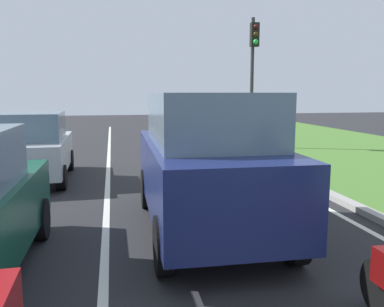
# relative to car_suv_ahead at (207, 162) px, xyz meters

# --- Properties ---
(ground_plane) EXTENTS (60.00, 60.00, 0.00)m
(ground_plane) POSITION_rel_car_suv_ahead_xyz_m (-0.95, 5.09, -1.17)
(ground_plane) COLOR #262628
(lane_line_center) EXTENTS (0.12, 32.00, 0.01)m
(lane_line_center) POSITION_rel_car_suv_ahead_xyz_m (-1.65, 5.09, -1.16)
(lane_line_center) COLOR silver
(lane_line_center) RESTS_ON ground
(lane_line_right_edge) EXTENTS (0.12, 32.00, 0.01)m
(lane_line_right_edge) POSITION_rel_car_suv_ahead_xyz_m (2.65, 5.09, -1.16)
(lane_line_right_edge) COLOR silver
(lane_line_right_edge) RESTS_ON ground
(curb_right) EXTENTS (0.24, 48.00, 0.12)m
(curb_right) POSITION_rel_car_suv_ahead_xyz_m (3.15, 5.09, -1.11)
(curb_right) COLOR #9E9B93
(curb_right) RESTS_ON ground
(car_suv_ahead) EXTENTS (2.03, 4.53, 2.28)m
(car_suv_ahead) POSITION_rel_car_suv_ahead_xyz_m (0.00, 0.00, 0.00)
(car_suv_ahead) COLOR navy
(car_suv_ahead) RESTS_ON ground
(car_hatchback_far) EXTENTS (1.81, 3.74, 1.78)m
(car_hatchback_far) POSITION_rel_car_suv_ahead_xyz_m (-3.49, 4.59, -0.28)
(car_hatchback_far) COLOR #B7BABF
(car_hatchback_far) RESTS_ON ground
(traffic_light_near_right) EXTENTS (0.32, 0.50, 5.16)m
(traffic_light_near_right) POSITION_rel_car_suv_ahead_xyz_m (4.02, 9.17, 2.33)
(traffic_light_near_right) COLOR #2D2D2D
(traffic_light_near_right) RESTS_ON ground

